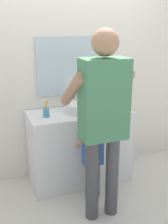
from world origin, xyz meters
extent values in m
plane|color=silver|center=(0.00, 0.00, 0.00)|extent=(14.00, 14.00, 0.00)
cube|color=silver|center=(0.00, 0.62, 1.35)|extent=(4.40, 0.08, 2.70)
cube|color=silver|center=(0.00, 0.57, 1.34)|extent=(0.83, 0.02, 0.67)
cube|color=white|center=(0.00, 0.30, 0.43)|extent=(1.16, 0.54, 0.86)
cylinder|color=silver|center=(0.00, 0.28, 0.91)|extent=(0.33, 0.33, 0.11)
cylinder|color=beige|center=(0.00, 0.28, 0.92)|extent=(0.27, 0.27, 0.09)
cylinder|color=#B7BABF|center=(0.00, 0.50, 0.95)|extent=(0.03, 0.03, 0.18)
cylinder|color=#B7BABF|center=(0.00, 0.44, 1.03)|extent=(0.02, 0.12, 0.02)
cylinder|color=#B7BABF|center=(-0.07, 0.50, 0.88)|extent=(0.04, 0.04, 0.05)
cylinder|color=#B7BABF|center=(0.07, 0.50, 0.88)|extent=(0.04, 0.04, 0.05)
cylinder|color=#4C8EB2|center=(-0.39, 0.26, 0.91)|extent=(0.07, 0.07, 0.09)
cylinder|color=orange|center=(-0.38, 0.27, 0.96)|extent=(0.03, 0.02, 0.17)
cube|color=white|center=(-0.38, 0.27, 1.05)|extent=(0.01, 0.02, 0.02)
cylinder|color=yellow|center=(-0.40, 0.27, 0.96)|extent=(0.04, 0.02, 0.17)
cube|color=white|center=(-0.40, 0.27, 1.05)|extent=(0.01, 0.02, 0.02)
cylinder|color=gold|center=(0.37, 0.27, 0.92)|extent=(0.06, 0.06, 0.13)
cylinder|color=#2D2D2D|center=(0.37, 0.27, 1.01)|extent=(0.02, 0.02, 0.04)
cylinder|color=#47474C|center=(-0.05, -0.11, 0.20)|extent=(0.06, 0.06, 0.41)
cylinder|color=#47474C|center=(0.05, -0.11, 0.20)|extent=(0.06, 0.06, 0.41)
cube|color=#33569E|center=(0.00, -0.11, 0.59)|extent=(0.20, 0.12, 0.35)
sphere|color=#A87A5B|center=(0.00, -0.11, 0.83)|extent=(0.12, 0.12, 0.12)
cylinder|color=#A87A5B|center=(-0.11, -0.02, 0.62)|extent=(0.05, 0.25, 0.19)
cylinder|color=#A87A5B|center=(0.11, -0.02, 0.62)|extent=(0.05, 0.25, 0.19)
cylinder|color=#47474C|center=(-0.13, -0.41, 0.41)|extent=(0.13, 0.13, 0.83)
cylinder|color=#47474C|center=(0.08, -0.41, 0.41)|extent=(0.13, 0.13, 0.83)
cube|color=#427F56|center=(-0.03, -0.41, 1.19)|extent=(0.41, 0.23, 0.72)
sphere|color=#A87A5B|center=(-0.03, -0.41, 1.67)|extent=(0.23, 0.23, 0.23)
cylinder|color=#A87A5B|center=(-0.25, -0.22, 1.25)|extent=(0.10, 0.50, 0.39)
cylinder|color=#A87A5B|center=(0.20, -0.22, 1.25)|extent=(0.10, 0.50, 0.39)
cylinder|color=green|center=(0.20, -0.03, 1.06)|extent=(0.01, 0.14, 0.03)
cube|color=white|center=(0.20, 0.05, 1.07)|extent=(0.01, 0.02, 0.02)
camera|label=1|loc=(-1.02, -2.54, 1.83)|focal=44.74mm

